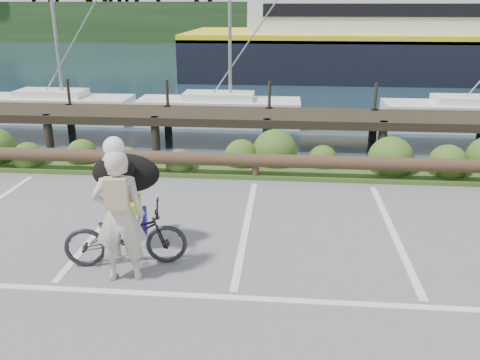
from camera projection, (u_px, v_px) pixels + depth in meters
ground at (235, 283)px, 7.33m from camera, size 72.00×72.00×0.00m
harbor_backdrop at (287, 28)px, 81.02m from camera, size 170.00×160.00×30.00m
vegetation_strip at (257, 168)px, 12.30m from camera, size 34.00×1.60×0.10m
log_rail at (255, 179)px, 11.66m from camera, size 32.00×0.30×0.60m
bicycle at (126, 235)px, 7.71m from camera, size 1.94×0.99×0.97m
cyclist at (120, 216)px, 7.14m from camera, size 0.80×0.60×1.98m
dog at (126, 173)px, 8.00m from camera, size 0.73×1.16×0.63m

